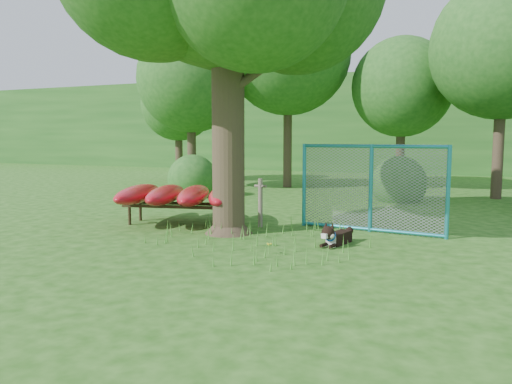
% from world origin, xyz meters
% --- Properties ---
extents(ground, '(80.00, 80.00, 0.00)m').
position_xyz_m(ground, '(0.00, 0.00, 0.00)').
color(ground, '#1B4D0F').
rests_on(ground, ground).
extents(wooden_post, '(0.31, 0.12, 1.14)m').
position_xyz_m(wooden_post, '(-0.33, 2.68, 0.61)').
color(wooden_post, '#6E6252').
rests_on(wooden_post, ground).
extents(kayak_rack, '(3.59, 3.21, 0.93)m').
position_xyz_m(kayak_rack, '(-2.28, 2.28, 0.71)').
color(kayak_rack, black).
rests_on(kayak_rack, ground).
extents(husky_dog, '(0.45, 1.08, 0.49)m').
position_xyz_m(husky_dog, '(1.79, 1.42, 0.17)').
color(husky_dog, black).
rests_on(husky_dog, ground).
extents(fence_section, '(3.32, 0.51, 3.25)m').
position_xyz_m(fence_section, '(2.15, 3.11, 0.98)').
color(fence_section, teal).
rests_on(fence_section, ground).
extents(wildflower_clump, '(0.10, 0.10, 0.21)m').
position_xyz_m(wildflower_clump, '(0.88, 0.21, 0.17)').
color(wildflower_clump, '#4B9531').
rests_on(wildflower_clump, ground).
extents(bg_tree_a, '(4.40, 4.40, 6.70)m').
position_xyz_m(bg_tree_a, '(-6.50, 10.00, 4.48)').
color(bg_tree_a, '#372B1E').
rests_on(bg_tree_a, ground).
extents(bg_tree_b, '(5.20, 5.20, 8.22)m').
position_xyz_m(bg_tree_b, '(-3.00, 12.00, 5.61)').
color(bg_tree_b, '#372B1E').
rests_on(bg_tree_b, ground).
extents(bg_tree_c, '(4.00, 4.00, 6.12)m').
position_xyz_m(bg_tree_c, '(1.50, 13.00, 4.11)').
color(bg_tree_c, '#372B1E').
rests_on(bg_tree_c, ground).
extents(bg_tree_d, '(4.80, 4.80, 7.50)m').
position_xyz_m(bg_tree_d, '(5.00, 11.00, 5.08)').
color(bg_tree_d, '#372B1E').
rests_on(bg_tree_d, ground).
extents(bg_tree_f, '(3.60, 3.60, 5.55)m').
position_xyz_m(bg_tree_f, '(-9.00, 13.00, 3.73)').
color(bg_tree_f, '#372B1E').
rests_on(bg_tree_f, ground).
extents(shrub_left, '(1.80, 1.80, 1.80)m').
position_xyz_m(shrub_left, '(-5.00, 7.50, 0.00)').
color(shrub_left, '#20561C').
rests_on(shrub_left, ground).
extents(shrub_mid, '(1.80, 1.80, 1.80)m').
position_xyz_m(shrub_mid, '(2.00, 9.00, 0.00)').
color(shrub_mid, '#20561C').
rests_on(shrub_mid, ground).
extents(wooded_hillside, '(80.00, 12.00, 6.00)m').
position_xyz_m(wooded_hillside, '(0.00, 28.00, 3.00)').
color(wooded_hillside, '#20561C').
rests_on(wooded_hillside, ground).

